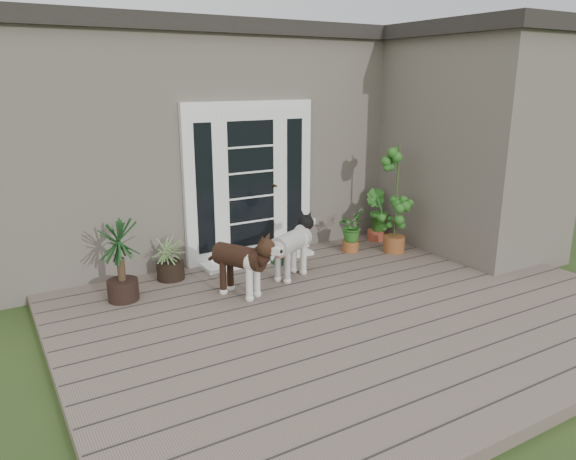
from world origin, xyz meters
TOP-DOWN VIEW (x-y plane):
  - deck at (0.00, 0.40)m, footprint 6.20×4.60m
  - house_main at (0.00, 4.65)m, footprint 7.40×4.00m
  - roof_main at (0.00, 4.65)m, footprint 7.60×4.20m
  - house_wing at (2.90, 1.50)m, footprint 1.60×2.40m
  - roof_wing at (2.90, 1.50)m, footprint 1.80×2.60m
  - door_unit at (-0.20, 2.60)m, footprint 1.90×0.14m
  - door_step at (-0.20, 2.40)m, footprint 1.60×0.40m
  - brindle_dog at (-0.95, 1.39)m, footprint 0.70×0.90m
  - white_dog at (-0.15, 1.60)m, footprint 0.89×0.69m
  - spider_plant at (-1.48, 2.32)m, footprint 0.70×0.70m
  - yucca at (-2.16, 1.95)m, footprint 0.67×0.67m
  - herb_a at (1.15, 2.07)m, footprint 0.58×0.58m
  - herb_b at (1.84, 2.33)m, footprint 0.52×0.52m
  - herb_c at (2.29, 2.40)m, footprint 0.40×0.40m
  - sapling at (1.68, 1.74)m, footprint 0.62×0.62m
  - clog_left at (-0.06, 2.15)m, footprint 0.16×0.28m
  - clog_right at (0.14, 2.25)m, footprint 0.30×0.32m

SIDE VIEW (x-z plane):
  - deck at x=0.00m, z-range 0.00..0.12m
  - door_step at x=-0.20m, z-range 0.12..0.17m
  - clog_left at x=-0.06m, z-range 0.12..0.20m
  - clog_right at x=0.14m, z-range 0.12..0.21m
  - herb_c at x=2.29m, z-range 0.12..0.64m
  - herb_a at x=1.15m, z-range 0.12..0.64m
  - herb_b at x=1.84m, z-range 0.12..0.70m
  - spider_plant at x=-1.48m, z-range 0.12..0.73m
  - white_dog at x=-0.15m, z-range 0.12..0.80m
  - brindle_dog at x=-0.95m, z-range 0.12..0.81m
  - yucca at x=-2.16m, z-range 0.12..1.07m
  - sapling at x=1.68m, z-range 0.12..1.76m
  - door_unit at x=-0.20m, z-range 0.12..2.27m
  - house_main at x=0.00m, z-range 0.00..3.10m
  - house_wing at x=2.90m, z-range 0.00..3.10m
  - roof_main at x=0.00m, z-range 3.10..3.30m
  - roof_wing at x=2.90m, z-range 3.10..3.30m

